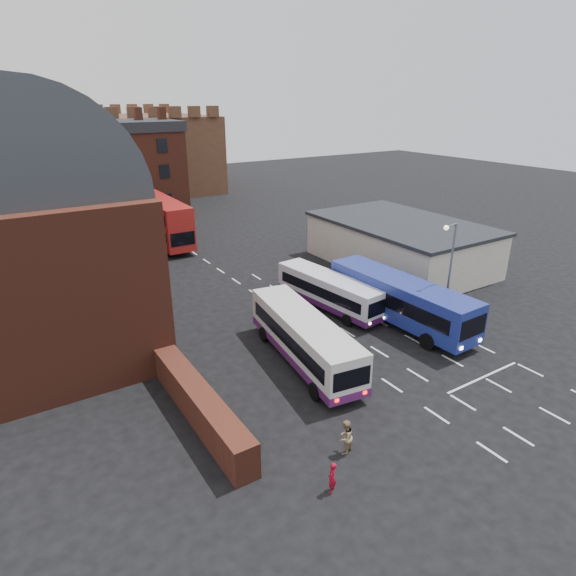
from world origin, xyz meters
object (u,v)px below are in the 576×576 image
bus_white_inbound (329,289)px  pedestrian_red (332,477)px  bus_red_double (162,220)px  bus_blue (400,298)px  street_lamp (449,265)px  pedestrian_beige (345,437)px  bus_white_outbound (304,336)px

bus_white_inbound → pedestrian_red: bus_white_inbound is taller
bus_red_double → pedestrian_red: 38.58m
bus_blue → street_lamp: bearing=138.8°
street_lamp → pedestrian_beige: 15.87m
bus_white_outbound → bus_white_inbound: bearing=50.3°
bus_blue → bus_red_double: 28.99m
bus_white_outbound → bus_red_double: bus_red_double is taller
bus_white_outbound → street_lamp: size_ratio=1.49×
bus_blue → bus_white_inbound: bearing=-62.1°
bus_white_inbound → bus_red_double: 23.89m
bus_white_inbound → bus_red_double: bearing=-85.0°
street_lamp → pedestrian_red: 18.23m
street_lamp → bus_white_outbound: bearing=174.6°
pedestrian_red → bus_blue: bearing=-179.3°
bus_blue → bus_red_double: size_ratio=0.98×
bus_white_outbound → pedestrian_red: 10.43m
bus_white_outbound → street_lamp: street_lamp is taller
bus_white_inbound → street_lamp: 8.74m
street_lamp → pedestrian_beige: (-13.98, -6.59, -3.60)m
bus_white_inbound → pedestrian_red: bearing=46.9°
bus_white_outbound → bus_red_double: 28.92m
bus_white_outbound → bus_white_inbound: 8.16m
bus_white_inbound → street_lamp: bearing=120.8°
bus_blue → pedestrian_beige: (-11.63, -8.52, -1.08)m
bus_white_inbound → street_lamp: street_lamp is taller
pedestrian_beige → street_lamp: bearing=-176.9°
bus_blue → street_lamp: size_ratio=1.63×
bus_white_outbound → bus_blue: bearing=13.6°
street_lamp → pedestrian_red: (-15.89, -8.12, -3.73)m
bus_blue → pedestrian_red: bearing=34.6°
bus_blue → bus_red_double: (-7.46, 28.01, 0.68)m
bus_white_outbound → street_lamp: bearing=2.4°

